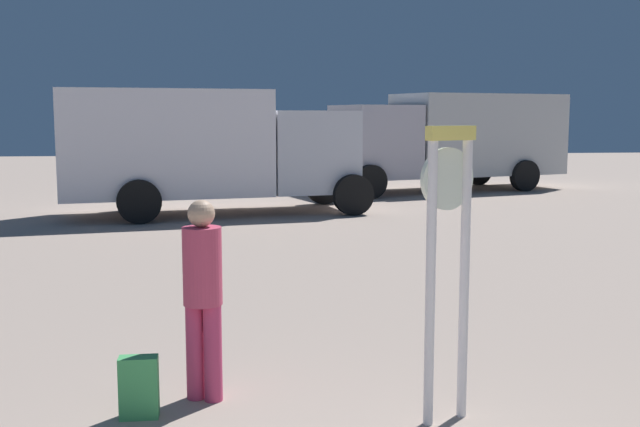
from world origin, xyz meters
TOP-DOWN VIEW (x-y plane):
  - standing_clock at (1.02, 2.62)m, footprint 0.42×0.24m
  - person_near_clock at (-0.72, 3.23)m, footprint 0.30×0.30m
  - backpack at (-1.18, 2.92)m, footprint 0.28×0.18m
  - box_truck_near at (-1.05, 14.56)m, footprint 6.91×3.44m
  - box_truck_far at (6.02, 19.31)m, footprint 7.46×4.36m

SIDE VIEW (x-z plane):
  - backpack at x=-1.18m, z-range -0.01..0.45m
  - person_near_clock at x=-0.72m, z-range 0.09..1.65m
  - standing_clock at x=1.02m, z-range 0.24..2.37m
  - box_truck_near at x=-1.05m, z-range 0.14..2.87m
  - box_truck_far at x=6.02m, z-range 0.16..2.95m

